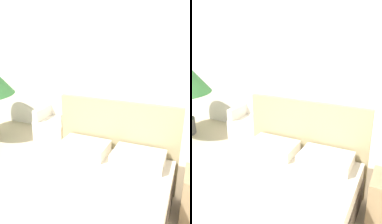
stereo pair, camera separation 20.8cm
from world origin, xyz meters
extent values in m
cube|color=silver|center=(0.00, 3.65, 1.45)|extent=(10.00, 0.06, 2.90)
cube|color=beige|center=(0.62, 1.19, 0.42)|extent=(1.52, 2.06, 0.21)
cube|color=tan|center=(0.62, 2.27, 0.59)|extent=(1.58, 0.06, 1.17)
cube|color=silver|center=(0.27, 2.00, 0.59)|extent=(0.60, 0.40, 0.14)
cube|color=silver|center=(0.96, 2.00, 0.59)|extent=(0.60, 0.40, 0.14)
cube|color=silver|center=(-0.84, 3.08, 0.21)|extent=(0.59, 0.56, 0.43)
cube|color=silver|center=(-0.84, 3.33, 0.63)|extent=(0.59, 0.06, 0.40)
cube|color=silver|center=(-1.08, 3.08, 0.53)|extent=(0.10, 0.51, 0.21)
cube|color=silver|center=(-0.59, 3.08, 0.53)|extent=(0.10, 0.51, 0.21)
cube|color=silver|center=(0.13, 3.08, 0.21)|extent=(0.60, 0.58, 0.43)
cube|color=silver|center=(0.12, 3.33, 0.63)|extent=(0.59, 0.08, 0.40)
cube|color=silver|center=(-0.12, 3.07, 0.53)|extent=(0.11, 0.51, 0.21)
cube|color=silver|center=(0.37, 3.08, 0.53)|extent=(0.11, 0.51, 0.21)
cylinder|color=gold|center=(-0.35, 3.04, 0.25)|extent=(0.29, 0.29, 0.50)
camera|label=1|loc=(1.48, -0.57, 2.06)|focal=40.00mm
camera|label=2|loc=(1.67, -0.49, 2.06)|focal=40.00mm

